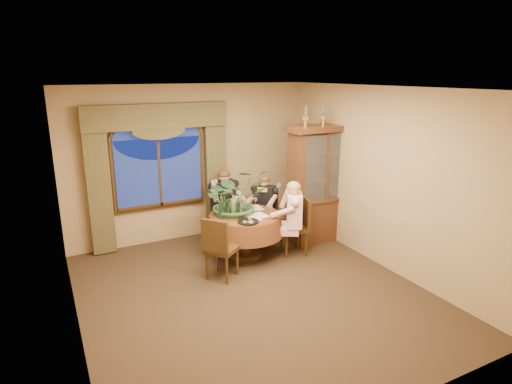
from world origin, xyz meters
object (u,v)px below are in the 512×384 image
oil_lamp_right (341,114)px  wine_bottle_0 (221,209)px  chair_back (225,214)px  oil_lamp_left (306,116)px  person_pink (294,220)px  dining_table (245,235)px  wine_bottle_1 (221,206)px  wine_bottle_4 (233,205)px  wine_bottle_2 (238,207)px  olive_bowl (250,213)px  oil_lamp_center (323,115)px  person_scarf (264,208)px  chair_front_left (222,247)px  person_back (224,205)px  centerpiece_plant (235,174)px  wine_bottle_3 (227,208)px  stoneware_vase (237,205)px  chair_back_right (263,215)px  china_cabinet (321,184)px  chair_right (294,226)px

oil_lamp_right → wine_bottle_0: bearing=-176.8°
oil_lamp_right → chair_back: oil_lamp_right is taller
oil_lamp_left → person_pink: size_ratio=0.26×
dining_table → wine_bottle_1: wine_bottle_1 is taller
wine_bottle_4 → wine_bottle_2: bearing=-76.0°
olive_bowl → wine_bottle_4: wine_bottle_4 is taller
oil_lamp_center → person_scarf: size_ratio=0.28×
chair_front_left → person_back: 1.52m
oil_lamp_center → centerpiece_plant: bearing=178.7°
person_pink → chair_front_left: bearing=124.5°
wine_bottle_0 → person_pink: bearing=-17.2°
centerpiece_plant → wine_bottle_4: 0.50m
chair_back → wine_bottle_3: (-0.35, -0.95, 0.44)m
wine_bottle_4 → oil_lamp_center: bearing=1.2°
stoneware_vase → person_back: bearing=83.7°
person_back → wine_bottle_4: size_ratio=4.04×
person_scarf → wine_bottle_0: bearing=78.2°
dining_table → wine_bottle_0: size_ratio=3.81×
centerpiece_plant → oil_lamp_left: bearing=-1.7°
chair_back_right → wine_bottle_3: bearing=80.7°
chair_back → centerpiece_plant: bearing=81.7°
dining_table → chair_back: (0.02, 0.90, 0.10)m
china_cabinet → person_scarf: bearing=155.4°
person_back → wine_bottle_0: 1.02m
oil_lamp_center → person_scarf: (-0.92, 0.42, -1.66)m
chair_right → wine_bottle_0: wine_bottle_0 is taller
chair_right → stoneware_vase: bearing=87.1°
china_cabinet → wine_bottle_4: (-1.74, -0.04, -0.14)m
chair_front_left → oil_lamp_right: bearing=64.4°
chair_back_right → chair_back: same height
chair_front_left → wine_bottle_2: (0.48, 0.43, 0.44)m
olive_bowl → wine_bottle_0: wine_bottle_0 is taller
person_pink → olive_bowl: bearing=89.7°
person_back → wine_bottle_2: person_back is taller
oil_lamp_center → chair_back: oil_lamp_center is taller
wine_bottle_3 → chair_front_left: bearing=-123.1°
oil_lamp_center → wine_bottle_4: size_ratio=1.03×
china_cabinet → wine_bottle_3: (-1.88, -0.14, -0.14)m
person_pink → chair_right: bearing=-4.3°
stoneware_vase → wine_bottle_1: size_ratio=0.87×
oil_lamp_right → wine_bottle_0: 2.72m
stoneware_vase → centerpiece_plant: centerpiece_plant is taller
oil_lamp_left → person_back: size_ratio=0.25×
stoneware_vase → wine_bottle_0: bearing=-160.7°
oil_lamp_right → stoneware_vase: (-2.02, -0.01, -1.38)m
wine_bottle_4 → wine_bottle_0: bearing=-159.5°
stoneware_vase → wine_bottle_4: wine_bottle_4 is taller
olive_bowl → wine_bottle_0: (-0.51, -0.00, 0.14)m
china_cabinet → oil_lamp_left: (-0.37, 0.00, 1.22)m
oil_lamp_left → chair_right: 1.87m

